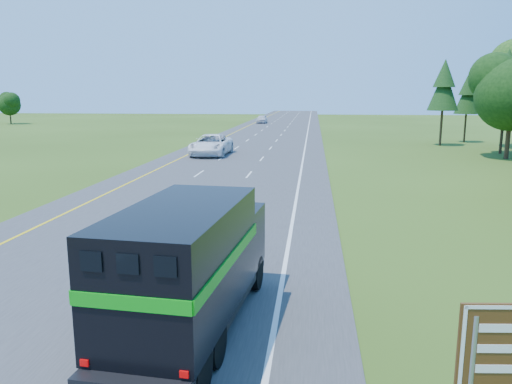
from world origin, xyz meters
TOP-DOWN VIEW (x-y plane):
  - road at (0.00, 50.00)m, footprint 15.00×260.00m
  - lane_markings at (0.00, 50.00)m, footprint 11.15×260.00m
  - horse_truck at (3.54, 13.95)m, footprint 2.86×7.44m
  - white_suv at (-3.23, 49.29)m, footprint 3.34×7.02m
  - far_car at (-3.90, 102.89)m, footprint 1.99×4.79m

SIDE VIEW (x-z plane):
  - road at x=0.00m, z-range 0.00..0.04m
  - lane_markings at x=0.00m, z-range 0.04..0.05m
  - far_car at x=-3.90m, z-range 0.04..1.66m
  - white_suv at x=-3.23m, z-range 0.04..1.98m
  - horse_truck at x=3.54m, z-range 0.15..3.38m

